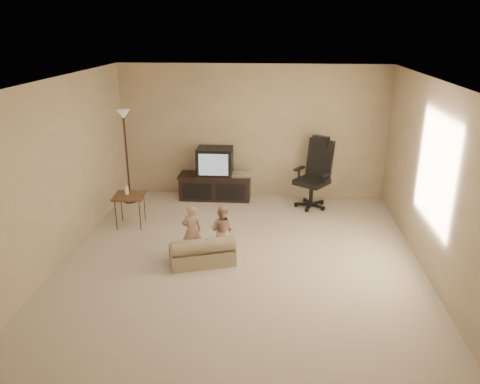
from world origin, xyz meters
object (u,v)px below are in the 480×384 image
object	(u,v)px
child_sofa	(203,252)
toddler_right	(222,231)
office_chair	(314,182)
toddler_left	(192,230)
side_table	(129,196)
tv_stand	(215,178)
floor_lamp	(125,136)

from	to	relation	value
child_sofa	toddler_right	xyz separation A→B (m)	(0.25, 0.28, 0.21)
office_chair	toddler_left	world-z (taller)	office_chair
side_table	child_sofa	distance (m)	1.89
tv_stand	toddler_right	bearing A→B (deg)	-80.69
tv_stand	toddler_left	bearing A→B (deg)	-91.33
toddler_left	floor_lamp	bearing A→B (deg)	-72.01
toddler_left	office_chair	bearing A→B (deg)	-150.75
child_sofa	toddler_left	bearing A→B (deg)	108.35
side_table	floor_lamp	xyz separation A→B (m)	(-0.35, 1.10, 0.74)
office_chair	toddler_right	world-z (taller)	office_chair
floor_lamp	toddler_left	size ratio (longest dim) A/B	2.25
side_table	child_sofa	size ratio (longest dim) A/B	0.74
floor_lamp	toddler_left	bearing A→B (deg)	-52.95
side_table	toddler_right	size ratio (longest dim) A/B	0.94
tv_stand	floor_lamp	size ratio (longest dim) A/B	0.81
office_chair	child_sofa	size ratio (longest dim) A/B	1.31
tv_stand	side_table	distance (m)	1.87
toddler_left	toddler_right	xyz separation A→B (m)	(0.44, 0.02, 0.00)
tv_stand	child_sofa	bearing A→B (deg)	-87.05
tv_stand	child_sofa	xyz separation A→B (m)	(0.16, -2.62, -0.24)
office_chair	floor_lamp	xyz separation A→B (m)	(-3.43, -0.04, 0.80)
child_sofa	floor_lamp	bearing A→B (deg)	108.86
office_chair	toddler_right	size ratio (longest dim) A/B	1.66
toddler_left	toddler_right	bearing A→B (deg)	163.60
office_chair	side_table	bearing A→B (deg)	-124.19
toddler_left	tv_stand	bearing A→B (deg)	-109.86
toddler_right	toddler_left	bearing A→B (deg)	22.63
child_sofa	toddler_right	bearing A→B (deg)	30.53
tv_stand	side_table	xyz separation A→B (m)	(-1.24, -1.40, 0.11)
tv_stand	floor_lamp	distance (m)	1.83
side_table	floor_lamp	size ratio (longest dim) A/B	0.42
office_chair	floor_lamp	distance (m)	3.52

